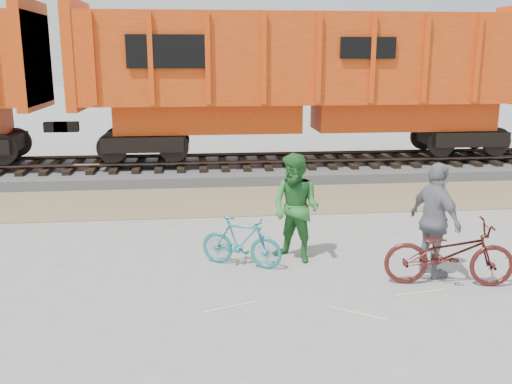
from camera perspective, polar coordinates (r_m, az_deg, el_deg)
ground at (r=9.50m, az=3.35°, el=-9.11°), size 120.00×120.00×0.00m
gravel_strip at (r=14.68m, az=-0.08°, el=-0.81°), size 120.00×3.00×0.02m
ballast_bed at (r=18.05m, az=-1.22°, el=2.37°), size 120.00×4.00×0.30m
track at (r=17.99m, az=-1.23°, el=3.38°), size 120.00×2.60×0.24m
hopper_car_center at (r=17.99m, az=5.19°, el=11.45°), size 14.00×3.13×4.65m
bicycle_teal at (r=10.08m, az=-1.47°, el=-5.00°), size 1.53×1.01×0.90m
bicycle_maroon at (r=9.76m, az=18.76°, el=-5.80°), size 2.16×1.08×1.08m
person_man at (r=10.24m, az=4.01°, el=-1.62°), size 1.21×1.19×1.97m
person_woman at (r=9.94m, az=17.48°, el=-2.73°), size 0.80×1.23×1.95m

